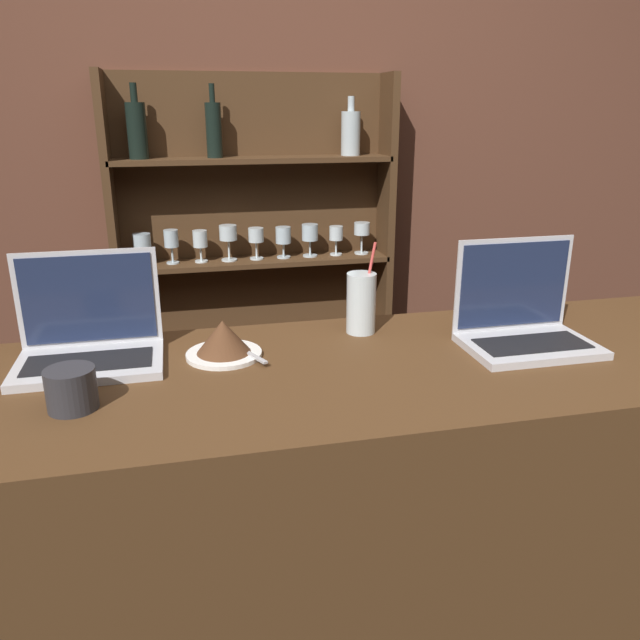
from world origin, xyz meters
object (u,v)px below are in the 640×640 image
at_px(cake_plate, 223,340).
at_px(coffee_cup, 71,389).
at_px(laptop_near, 89,338).
at_px(water_glass, 361,303).
at_px(laptop_far, 523,321).

bearing_deg(cake_plate, coffee_cup, -146.41).
relative_size(laptop_near, water_glass, 1.36).
relative_size(cake_plate, coffee_cup, 1.92).
height_order(water_glass, coffee_cup, water_glass).
height_order(laptop_near, coffee_cup, laptop_near).
distance_m(laptop_far, cake_plate, 0.71).
distance_m(laptop_near, laptop_far, 1.00).
height_order(laptop_near, water_glass, laptop_near).
bearing_deg(laptop_far, cake_plate, 173.37).
relative_size(water_glass, coffee_cup, 2.46).
bearing_deg(water_glass, laptop_far, -25.66).
bearing_deg(laptop_far, laptop_near, 173.21).
bearing_deg(coffee_cup, laptop_far, 6.67).
bearing_deg(cake_plate, laptop_far, -6.63).
height_order(laptop_near, cake_plate, laptop_near).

